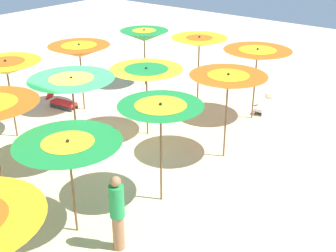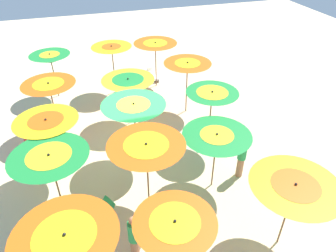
# 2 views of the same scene
# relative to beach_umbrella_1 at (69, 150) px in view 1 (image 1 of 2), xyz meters

# --- Properties ---
(ground) EXTENTS (41.31, 41.31, 0.04)m
(ground) POSITION_rel_beach_umbrella_1_xyz_m (-2.40, -2.20, -2.00)
(ground) COLOR beige
(beach_umbrella_1) EXTENTS (2.17, 2.17, 2.22)m
(beach_umbrella_1) POSITION_rel_beach_umbrella_1_xyz_m (0.00, 0.00, 0.00)
(beach_umbrella_1) COLOR brown
(beach_umbrella_1) RESTS_ON ground
(beach_umbrella_2) EXTENTS (1.92, 1.92, 2.52)m
(beach_umbrella_2) POSITION_rel_beach_umbrella_1_xyz_m (-2.05, 0.70, 0.29)
(beach_umbrella_2) COLOR brown
(beach_umbrella_2) RESTS_ON ground
(beach_umbrella_3) EXTENTS (2.08, 2.08, 2.49)m
(beach_umbrella_3) POSITION_rel_beach_umbrella_1_xyz_m (-4.83, 0.74, 0.26)
(beach_umbrella_3) COLOR brown
(beach_umbrella_3) RESTS_ON ground
(beach_umbrella_4) EXTENTS (2.19, 2.19, 2.44)m
(beach_umbrella_4) POSITION_rel_beach_umbrella_1_xyz_m (-7.75, 0.07, 0.23)
(beach_umbrella_4) COLOR brown
(beach_umbrella_4) RESTS_ON ground
(beach_umbrella_7) EXTENTS (2.21, 2.21, 2.54)m
(beach_umbrella_7) POSITION_rel_beach_umbrella_1_xyz_m (-2.00, -2.19, 0.32)
(beach_umbrella_7) COLOR brown
(beach_umbrella_7) RESTS_ON ground
(beach_umbrella_8) EXTENTS (2.19, 2.19, 2.20)m
(beach_umbrella_8) POSITION_rel_beach_umbrella_1_xyz_m (-4.60, -1.92, -0.02)
(beach_umbrella_8) COLOR brown
(beach_umbrella_8) RESTS_ON ground
(beach_umbrella_9) EXTENTS (1.96, 1.96, 2.52)m
(beach_umbrella_9) POSITION_rel_beach_umbrella_1_xyz_m (-7.66, -2.13, 0.32)
(beach_umbrella_9) COLOR brown
(beach_umbrella_9) RESTS_ON ground
(beach_umbrella_12) EXTENTS (2.03, 2.03, 2.48)m
(beach_umbrella_12) POSITION_rel_beach_umbrella_1_xyz_m (-1.94, -5.01, 0.24)
(beach_umbrella_12) COLOR brown
(beach_umbrella_12) RESTS_ON ground
(beach_umbrella_13) EXTENTS (2.08, 2.08, 2.39)m
(beach_umbrella_13) POSITION_rel_beach_umbrella_1_xyz_m (-4.72, -5.00, 0.15)
(beach_umbrella_13) COLOR brown
(beach_umbrella_13) RESTS_ON ground
(beach_umbrella_14) EXTENTS (1.91, 1.91, 2.29)m
(beach_umbrella_14) POSITION_rel_beach_umbrella_1_xyz_m (-8.07, -5.02, 0.03)
(beach_umbrella_14) COLOR brown
(beach_umbrella_14) RESTS_ON ground
(lounger_0) EXTENTS (0.56, 1.25, 0.60)m
(lounger_0) POSITION_rel_beach_umbrella_1_xyz_m (-4.33, -5.74, -1.79)
(lounger_0) COLOR #333338
(lounger_0) RESTS_ON ground
(lounger_1) EXTENTS (1.22, 0.46, 0.57)m
(lounger_1) POSITION_rel_beach_umbrella_1_xyz_m (-8.54, 0.09, -1.79)
(lounger_1) COLOR silver
(lounger_1) RESTS_ON ground
(beachgoer_1) EXTENTS (0.30, 0.30, 1.71)m
(beachgoer_1) POSITION_rel_beach_umbrella_1_xyz_m (-0.16, 1.12, -1.09)
(beachgoer_1) COLOR #A3704C
(beachgoer_1) RESTS_ON ground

